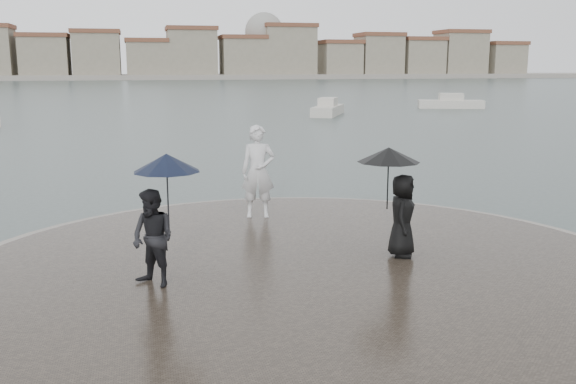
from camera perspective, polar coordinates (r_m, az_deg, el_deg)
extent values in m
cylinder|color=gray|center=(10.76, 1.58, -8.08)|extent=(12.50, 12.50, 0.32)
cylinder|color=#2D261E|center=(10.75, 1.58, -7.98)|extent=(11.90, 11.90, 0.36)
imported|color=silver|center=(14.26, -2.68, 1.84)|extent=(0.82, 0.61, 2.06)
imported|color=black|center=(10.04, -11.91, -4.04)|extent=(0.92, 0.92, 1.51)
cylinder|color=black|center=(10.00, -10.63, -0.54)|extent=(0.02, 0.02, 0.90)
cone|color=#101A32|center=(9.91, -10.74, 2.57)|extent=(1.03, 1.03, 0.28)
imported|color=black|center=(11.52, 10.11, -2.08)|extent=(0.75, 0.86, 1.48)
cylinder|color=black|center=(11.40, 8.86, 0.71)|extent=(0.02, 0.02, 0.90)
cone|color=black|center=(11.32, 8.94, 3.29)|extent=(1.11, 1.11, 0.26)
cube|color=gray|center=(169.37, -12.34, 9.97)|extent=(260.00, 20.00, 1.20)
cube|color=gray|center=(167.70, -20.77, 11.00)|extent=(11.00, 10.00, 10.00)
cube|color=brown|center=(167.83, -20.90, 12.87)|extent=(11.60, 10.60, 1.00)
cube|color=gray|center=(166.60, -16.61, 11.43)|extent=(11.00, 10.00, 11.00)
cube|color=brown|center=(166.77, -16.73, 13.49)|extent=(11.60, 10.60, 1.00)
cube|color=gray|center=(166.34, -12.38, 11.29)|extent=(10.00, 10.00, 9.00)
cube|color=brown|center=(166.44, -12.46, 13.01)|extent=(10.60, 10.60, 1.00)
cube|color=gray|center=(166.89, -8.55, 11.94)|extent=(12.00, 10.00, 12.00)
cube|color=brown|center=(167.10, -8.61, 14.17)|extent=(12.60, 10.60, 1.00)
cube|color=gray|center=(168.44, -4.03, 11.69)|extent=(11.00, 10.00, 10.00)
cube|color=brown|center=(168.57, -4.06, 13.56)|extent=(11.60, 10.60, 1.00)
cube|color=gray|center=(170.76, 0.03, 12.21)|extent=(13.00, 10.00, 13.00)
cube|color=brown|center=(171.02, 0.03, 14.56)|extent=(13.60, 10.60, 1.00)
cube|color=gray|center=(174.43, 4.61, 11.50)|extent=(10.00, 10.00, 9.00)
cube|color=brown|center=(174.53, 4.63, 13.14)|extent=(10.60, 10.60, 1.00)
cube|color=gray|center=(178.07, 8.06, 11.74)|extent=(11.00, 10.00, 11.00)
cube|color=brown|center=(178.23, 8.11, 13.67)|extent=(11.60, 10.60, 1.00)
cube|color=gray|center=(182.69, 11.64, 11.45)|extent=(11.00, 10.00, 10.00)
cube|color=brown|center=(182.81, 11.71, 13.18)|extent=(11.60, 10.60, 1.00)
cube|color=gray|center=(187.98, 15.05, 11.60)|extent=(12.00, 10.00, 12.00)
cube|color=brown|center=(188.17, 15.16, 13.57)|extent=(12.60, 10.60, 1.00)
cube|color=gray|center=(194.37, 18.48, 10.94)|extent=(10.00, 10.00, 9.00)
cube|color=brown|center=(194.45, 18.57, 12.41)|extent=(10.60, 10.60, 1.00)
sphere|color=gray|center=(171.64, -2.14, 14.03)|extent=(10.00, 10.00, 10.00)
cube|color=beige|center=(57.55, 14.26, 7.47)|extent=(5.72, 3.30, 0.90)
cube|color=beige|center=(57.51, 14.29, 8.07)|extent=(2.28, 1.79, 0.90)
cube|color=beige|center=(48.25, 3.56, 7.13)|extent=(3.89, 5.64, 0.90)
cube|color=beige|center=(48.21, 3.57, 7.84)|extent=(1.97, 2.33, 0.90)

